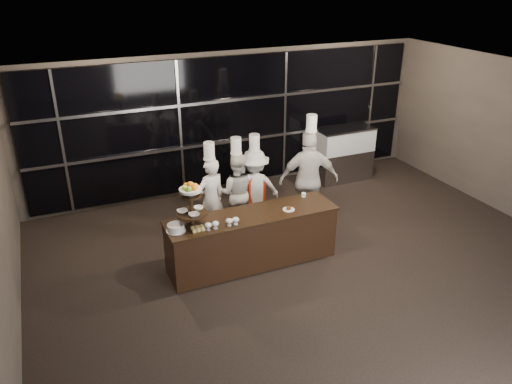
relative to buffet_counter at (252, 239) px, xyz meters
name	(u,v)px	position (x,y,z in m)	size (l,w,h in m)	color
room	(369,221)	(0.90, -1.84, 1.03)	(10.00, 10.00, 10.00)	black
window_wall	(234,122)	(0.90, 3.09, 1.04)	(8.60, 0.10, 2.80)	black
buffet_counter	(252,239)	(0.00, 0.00, 0.00)	(2.84, 0.74, 0.92)	black
display_stand	(191,201)	(-1.00, 0.00, 0.87)	(0.48, 0.48, 0.74)	black
compotes	(222,222)	(-0.59, -0.22, 0.54)	(0.56, 0.11, 0.12)	silver
layer_cake	(176,228)	(-1.28, -0.05, 0.51)	(0.30, 0.30, 0.11)	white
pastry_squares	(198,229)	(-0.96, -0.16, 0.48)	(0.20, 0.13, 0.05)	#DCC46B
small_plate	(289,209)	(0.61, -0.10, 0.47)	(0.20, 0.20, 0.05)	white
chef_cup	(304,195)	(1.08, 0.25, 0.49)	(0.08, 0.08, 0.07)	white
display_case	(344,151)	(3.35, 2.46, 0.22)	(1.30, 0.57, 1.24)	#A5A5AA
chef_a	(211,198)	(-0.33, 1.10, 0.34)	(0.64, 0.51, 1.84)	silver
chef_b	(237,191)	(0.22, 1.23, 0.31)	(0.91, 0.84, 1.81)	silver
chef_c	(254,188)	(0.57, 1.22, 0.31)	(1.03, 0.65, 1.83)	silver
chef_d	(309,179)	(1.49, 0.81, 0.49)	(1.20, 0.79, 2.19)	silver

